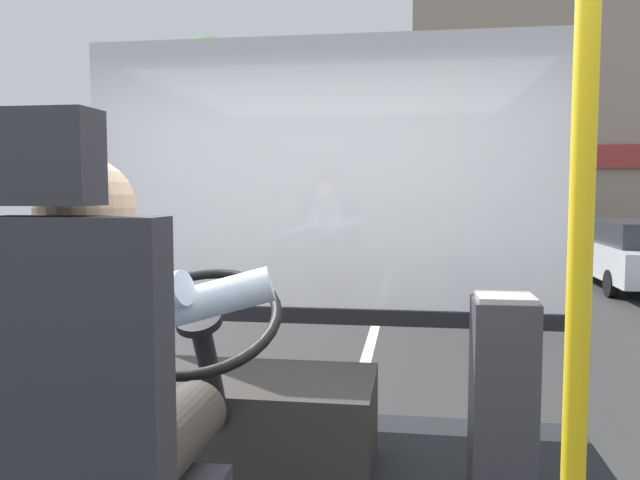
{
  "coord_description": "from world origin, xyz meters",
  "views": [
    {
      "loc": [
        0.47,
        -1.62,
        1.79
      ],
      "look_at": [
        0.01,
        1.51,
        1.54
      ],
      "focal_mm": 35.57,
      "sensor_mm": 36.0,
      "label": 1
    }
  ],
  "objects_px": {
    "driver_seat": "(79,476)",
    "steering_console": "(239,419)",
    "bus_driver": "(105,378)",
    "fare_box": "(503,397)",
    "handrail_pole": "(581,231)"
  },
  "relations": [
    {
      "from": "fare_box",
      "to": "steering_console",
      "type": "bearing_deg",
      "value": 177.59
    },
    {
      "from": "steering_console",
      "to": "handrail_pole",
      "type": "xyz_separation_m",
      "value": [
        0.99,
        -1.27,
        0.86
      ]
    },
    {
      "from": "bus_driver",
      "to": "handrail_pole",
      "type": "bearing_deg",
      "value": -8.6
    },
    {
      "from": "bus_driver",
      "to": "handrail_pole",
      "type": "height_order",
      "value": "handrail_pole"
    },
    {
      "from": "driver_seat",
      "to": "fare_box",
      "type": "height_order",
      "value": "driver_seat"
    },
    {
      "from": "driver_seat",
      "to": "handrail_pole",
      "type": "bearing_deg",
      "value": -1.28
    },
    {
      "from": "bus_driver",
      "to": "fare_box",
      "type": "height_order",
      "value": "bus_driver"
    },
    {
      "from": "driver_seat",
      "to": "steering_console",
      "type": "xyz_separation_m",
      "value": [
        -0.0,
        1.24,
        -0.33
      ]
    },
    {
      "from": "steering_console",
      "to": "handrail_pole",
      "type": "height_order",
      "value": "handrail_pole"
    },
    {
      "from": "handrail_pole",
      "to": "fare_box",
      "type": "bearing_deg",
      "value": 87.92
    },
    {
      "from": "handrail_pole",
      "to": "driver_seat",
      "type": "bearing_deg",
      "value": 178.72
    },
    {
      "from": "driver_seat",
      "to": "steering_console",
      "type": "height_order",
      "value": "driver_seat"
    },
    {
      "from": "bus_driver",
      "to": "handrail_pole",
      "type": "relative_size",
      "value": 0.36
    },
    {
      "from": "steering_console",
      "to": "fare_box",
      "type": "height_order",
      "value": "steering_console"
    },
    {
      "from": "driver_seat",
      "to": "bus_driver",
      "type": "bearing_deg",
      "value": 90.0
    }
  ]
}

